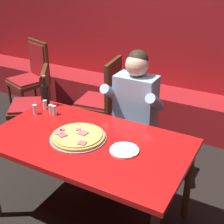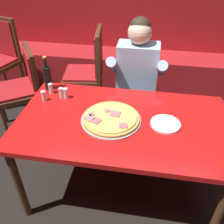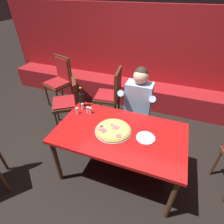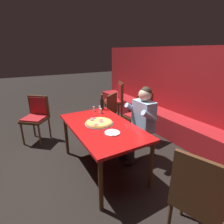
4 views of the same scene
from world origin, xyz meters
The scene contains 15 objects.
ground_plane centered at (0.00, 0.00, 0.00)m, with size 24.00×24.00×0.00m, color black.
booth_wall_panel centered at (0.00, 2.18, 0.95)m, with size 6.80×0.16×1.90m, color #A3191E.
booth_bench centered at (0.00, 1.86, 0.23)m, with size 6.46×0.48×0.46m, color #A3191E.
main_dining_table centered at (0.00, 0.00, 0.68)m, with size 1.52×0.87×0.76m.
pizza centered at (-0.08, -0.01, 0.78)m, with size 0.43×0.43×0.05m.
plate_white_paper centered at (0.31, 0.00, 0.77)m, with size 0.21×0.21×0.02m.
beer_bottle centered at (-0.67, 0.34, 0.87)m, with size 0.07×0.07×0.29m.
shaker_black_pepper centered at (-0.63, 0.27, 0.80)m, with size 0.04×0.04×0.09m.
shaker_oregano centered at (-0.53, 0.22, 0.80)m, with size 0.04×0.04×0.09m.
shaker_parmesan centered at (-0.65, 0.15, 0.80)m, with size 0.04×0.04×0.09m.
shaker_red_pepper_flakes centered at (-0.49, 0.22, 0.80)m, with size 0.04×0.04×0.09m.
diner_seated_blue_shirt centered at (0.04, 0.67, 0.71)m, with size 0.53×0.53×1.27m.
dining_chair_side_aisle centered at (-1.14, 0.69, 0.55)m, with size 0.61×0.61×0.93m.
dining_chair_far_right centered at (-1.70, 1.27, 0.61)m, with size 0.56×0.56×1.03m.
dining_chair_far_left centered at (-0.52, 1.14, 0.58)m, with size 0.50×0.50×1.01m.
Camera 1 is at (1.12, -1.67, 1.99)m, focal length 50.00 mm.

